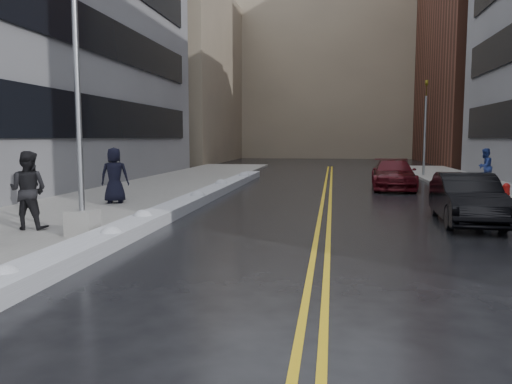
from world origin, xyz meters
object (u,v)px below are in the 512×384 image
at_px(traffic_signal, 425,124).
at_px(pedestrian_c, 115,175).
at_px(pedestrian_b, 28,190).
at_px(pedestrian_east, 485,167).
at_px(fire_hydrant, 506,192).
at_px(car_maroon, 393,174).
at_px(pedestrian_d, 29,184).
at_px(car_black, 467,199).
at_px(lamppost, 79,137).

xyz_separation_m(traffic_signal, pedestrian_c, (-13.60, -16.19, -2.24)).
xyz_separation_m(pedestrian_b, pedestrian_east, (15.39, 14.90, -0.10)).
distance_m(fire_hydrant, car_maroon, 6.90).
xyz_separation_m(pedestrian_b, pedestrian_d, (-2.35, 3.60, -0.20)).
bearing_deg(pedestrian_c, fire_hydrant, 173.18).
bearing_deg(car_maroon, traffic_signal, 73.63).
relative_size(pedestrian_d, pedestrian_east, 0.89).
bearing_deg(fire_hydrant, pedestrian_east, 79.79).
xyz_separation_m(pedestrian_d, car_maroon, (13.09, 9.93, -0.23)).
relative_size(fire_hydrant, pedestrian_b, 0.36).
distance_m(pedestrian_b, car_black, 12.23).
xyz_separation_m(fire_hydrant, car_maroon, (-3.30, 6.05, 0.18)).
bearing_deg(car_black, pedestrian_c, 174.22).
bearing_deg(pedestrian_c, pedestrian_east, -163.74).
height_order(lamppost, car_maroon, lamppost).
bearing_deg(pedestrian_c, traffic_signal, -145.69).
distance_m(traffic_signal, pedestrian_d, 24.05).
distance_m(pedestrian_c, car_maroon, 13.59).
bearing_deg(pedestrian_east, pedestrian_c, -10.89).
distance_m(lamppost, traffic_signal, 24.98).
xyz_separation_m(pedestrian_b, car_maroon, (10.75, 13.53, -0.44)).
height_order(pedestrian_c, pedestrian_east, pedestrian_c).
xyz_separation_m(traffic_signal, car_black, (-1.85, -17.94, -2.67)).
distance_m(fire_hydrant, car_black, 4.59).
bearing_deg(car_maroon, lamppost, -119.56).
relative_size(pedestrian_d, car_maroon, 0.32).
distance_m(lamppost, pedestrian_east, 20.64).
relative_size(fire_hydrant, car_black, 0.16).
bearing_deg(pedestrian_east, lamppost, 5.71).
height_order(fire_hydrant, car_black, car_black).
bearing_deg(car_black, pedestrian_b, -160.48).
height_order(fire_hydrant, pedestrian_d, pedestrian_d).
distance_m(pedestrian_c, pedestrian_east, 18.19).
relative_size(lamppost, pedestrian_c, 3.77).
distance_m(traffic_signal, car_black, 18.23).
distance_m(fire_hydrant, traffic_signal, 14.30).
bearing_deg(car_maroon, pedestrian_c, -139.58).
height_order(fire_hydrant, traffic_signal, traffic_signal).
xyz_separation_m(fire_hydrant, pedestrian_b, (-14.05, -7.48, 0.62)).
bearing_deg(pedestrian_c, pedestrian_b, 74.86).
bearing_deg(lamppost, pedestrian_b, 163.43).
xyz_separation_m(pedestrian_c, car_maroon, (10.80, 8.24, -0.43)).
distance_m(pedestrian_d, car_maroon, 16.44).
relative_size(traffic_signal, car_maroon, 1.19).
bearing_deg(pedestrian_east, pedestrian_d, -10.30).
xyz_separation_m(car_black, car_maroon, (-0.95, 9.99, -0.01)).
bearing_deg(car_black, pedestrian_d, -177.55).
xyz_separation_m(fire_hydrant, traffic_signal, (-0.50, 14.00, 2.85)).
bearing_deg(car_black, car_maroon, 98.12).
height_order(traffic_signal, car_maroon, traffic_signal).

